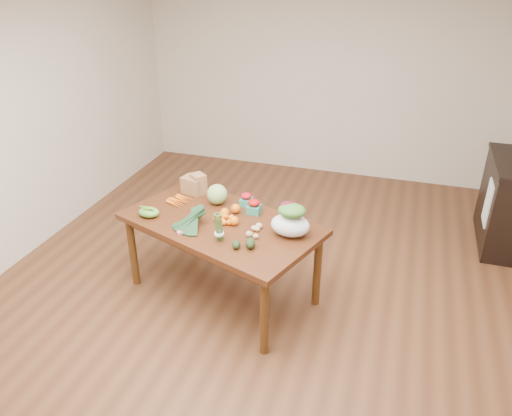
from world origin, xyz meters
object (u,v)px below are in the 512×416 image
(cabinet, at_px, (511,203))
(kale_bunch, at_px, (188,221))
(paper_bag, at_px, (193,183))
(mandarin_cluster, at_px, (225,217))
(asparagus_bundle, at_px, (219,227))
(salad_bag, at_px, (290,221))
(dining_table, at_px, (222,258))
(cabbage, at_px, (217,194))

(cabinet, bearing_deg, kale_bunch, -144.86)
(paper_bag, distance_m, mandarin_cluster, 0.66)
(cabinet, xyz_separation_m, mandarin_cluster, (-2.51, -1.73, 0.32))
(asparagus_bundle, relative_size, salad_bag, 0.78)
(dining_table, bearing_deg, kale_bunch, -116.20)
(cabbage, xyz_separation_m, kale_bunch, (-0.06, -0.51, -0.01))
(kale_bunch, xyz_separation_m, asparagus_bundle, (0.31, -0.09, 0.05))
(mandarin_cluster, bearing_deg, kale_bunch, -139.32)
(cabbage, xyz_separation_m, mandarin_cluster, (0.19, -0.30, -0.05))
(paper_bag, bearing_deg, cabinet, 23.17)
(asparagus_bundle, bearing_deg, paper_bag, 146.34)
(dining_table, height_order, cabbage, cabbage)
(paper_bag, distance_m, salad_bag, 1.18)
(dining_table, distance_m, paper_bag, 0.80)
(salad_bag, bearing_deg, paper_bag, 155.32)
(cabinet, height_order, salad_bag, salad_bag)
(cabbage, bearing_deg, asparagus_bundle, -67.04)
(dining_table, xyz_separation_m, salad_bag, (0.62, -0.04, 0.50))
(cabinet, height_order, kale_bunch, cabinet)
(cabbage, height_order, mandarin_cluster, cabbage)
(kale_bunch, relative_size, salad_bag, 1.25)
(kale_bunch, bearing_deg, dining_table, 63.80)
(paper_bag, xyz_separation_m, cabbage, (0.30, -0.15, -0.00))
(kale_bunch, height_order, salad_bag, salad_bag)
(paper_bag, relative_size, asparagus_bundle, 1.09)
(asparagus_bundle, height_order, salad_bag, asparagus_bundle)
(mandarin_cluster, height_order, kale_bunch, kale_bunch)
(dining_table, distance_m, kale_bunch, 0.54)
(asparagus_bundle, bearing_deg, mandarin_cluster, 122.41)
(mandarin_cluster, height_order, salad_bag, salad_bag)
(kale_bunch, bearing_deg, asparagus_bundle, 3.20)
(cabbage, bearing_deg, paper_bag, 153.84)
(mandarin_cluster, relative_size, kale_bunch, 0.45)
(asparagus_bundle, bearing_deg, cabbage, 132.84)
(dining_table, bearing_deg, paper_bag, 154.63)
(cabbage, relative_size, kale_bunch, 0.47)
(dining_table, xyz_separation_m, kale_bunch, (-0.21, -0.20, 0.45))
(paper_bag, xyz_separation_m, salad_bag, (1.07, -0.49, 0.03))
(mandarin_cluster, distance_m, asparagus_bundle, 0.32)
(mandarin_cluster, relative_size, asparagus_bundle, 0.72)
(cabbage, bearing_deg, dining_table, -63.71)
(cabinet, bearing_deg, cabbage, -152.09)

